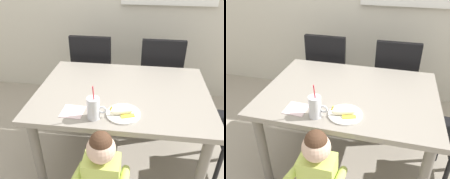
# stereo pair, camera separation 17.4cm
# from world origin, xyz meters

# --- Properties ---
(ground_plane) EXTENTS (24.00, 24.00, 0.00)m
(ground_plane) POSITION_xyz_m (0.00, 0.00, 0.00)
(ground_plane) COLOR #9E9384
(dining_table) EXTENTS (1.34, 0.97, 0.74)m
(dining_table) POSITION_xyz_m (0.00, 0.00, 0.64)
(dining_table) COLOR gray
(dining_table) RESTS_ON ground
(dining_chair_left) EXTENTS (0.44, 0.45, 0.96)m
(dining_chair_left) POSITION_xyz_m (-0.39, 0.74, 0.54)
(dining_chair_left) COLOR black
(dining_chair_left) RESTS_ON ground
(dining_chair_right) EXTENTS (0.44, 0.44, 0.96)m
(dining_chair_right) POSITION_xyz_m (0.34, 0.73, 0.54)
(dining_chair_right) COLOR black
(dining_chair_right) RESTS_ON ground
(toddler_standing) EXTENTS (0.33, 0.24, 0.84)m
(toddler_standing) POSITION_xyz_m (-0.06, -0.63, 0.53)
(toddler_standing) COLOR #3F4760
(toddler_standing) RESTS_ON ground
(milk_cup) EXTENTS (0.13, 0.08, 0.25)m
(milk_cup) POSITION_xyz_m (-0.15, -0.37, 0.81)
(milk_cup) COLOR silver
(milk_cup) RESTS_ON dining_table
(snack_plate) EXTENTS (0.23, 0.23, 0.01)m
(snack_plate) POSITION_xyz_m (0.03, -0.31, 0.75)
(snack_plate) COLOR white
(snack_plate) RESTS_ON dining_table
(peeled_banana) EXTENTS (0.18, 0.13, 0.07)m
(peeled_banana) POSITION_xyz_m (0.03, -0.32, 0.77)
(peeled_banana) COLOR #F4EAC6
(peeled_banana) RESTS_ON snack_plate
(paper_napkin) EXTENTS (0.16, 0.16, 0.00)m
(paper_napkin) POSITION_xyz_m (-0.31, -0.33, 0.74)
(paper_napkin) COLOR silver
(paper_napkin) RESTS_ON dining_table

